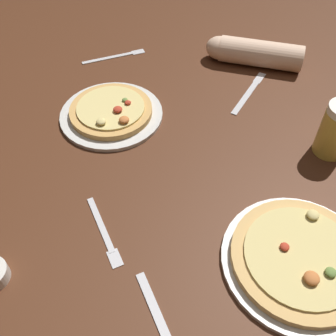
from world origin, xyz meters
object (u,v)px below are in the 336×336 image
pizza_plate_near (300,259)px  knife_right (161,325)px  fork_left (104,232)px  knife_spare (249,92)px  pizza_plate_far (111,112)px  diner_arm (251,52)px  fork_spare (115,56)px

pizza_plate_near → knife_right: bearing=-133.7°
fork_left → knife_spare: 0.65m
pizza_plate_far → diner_arm: size_ratio=0.93×
pizza_plate_near → pizza_plate_far: 0.65m
pizza_plate_near → pizza_plate_far: bearing=155.0°
fork_left → knife_right: size_ratio=0.90×
knife_spare → diner_arm: diner_arm is taller
knife_spare → diner_arm: size_ratio=0.75×
knife_right → pizza_plate_far: bearing=126.1°
pizza_plate_far → pizza_plate_near: bearing=-25.0°
pizza_plate_near → diner_arm: 0.75m
pizza_plate_far → fork_left: (0.17, -0.37, -0.01)m
pizza_plate_far → diner_arm: diner_arm is taller
pizza_plate_near → knife_spare: size_ratio=1.37×
fork_left → fork_spare: (-0.30, 0.65, 0.00)m
fork_spare → diner_arm: (0.44, 0.14, 0.04)m
fork_spare → diner_arm: diner_arm is taller
fork_left → knife_right: (0.20, -0.14, -0.00)m
diner_arm → pizza_plate_near: bearing=-68.0°
fork_spare → knife_spare: bearing=-2.8°
fork_left → knife_spare: bearing=74.1°
fork_spare → fork_left: bearing=-64.9°
pizza_plate_near → pizza_plate_far: pizza_plate_near is taller
knife_right → knife_spare: 0.77m
knife_right → diner_arm: size_ratio=0.55×
knife_spare → pizza_plate_far: bearing=-143.0°
fork_left → fork_spare: size_ratio=0.90×
pizza_plate_near → fork_spare: bearing=142.2°
pizza_plate_near → knife_right: (-0.22, -0.23, -0.01)m
pizza_plate_near → diner_arm: bearing=112.0°
fork_spare → knife_spare: size_ratio=0.73×
pizza_plate_far → diner_arm: bearing=53.8°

